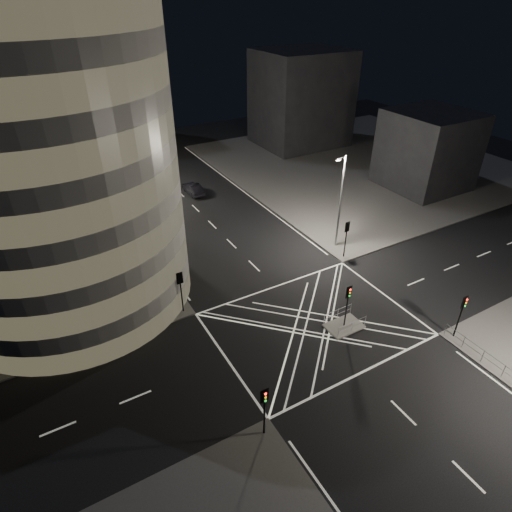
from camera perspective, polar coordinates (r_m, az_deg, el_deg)
ground at (r=36.28m, az=7.65°, el=-9.00°), size 120.00×120.00×0.00m
sidewalk_far_right at (r=70.90m, az=13.82°, el=12.01°), size 42.00×42.00×0.15m
central_island at (r=36.41m, az=11.64°, el=-9.13°), size 3.00×2.00×0.15m
building_right_far at (r=76.62m, az=6.00°, el=20.17°), size 14.00×12.00×15.00m
building_right_near at (r=63.02m, az=21.89°, el=12.98°), size 10.00×10.00×10.00m
building_far_end at (r=81.48m, az=-21.02°, el=20.07°), size 18.00×8.00×18.00m
tree_a at (r=36.31m, az=-14.05°, el=-0.59°), size 4.19×4.19×6.90m
tree_b at (r=41.51m, az=-16.52°, el=3.08°), size 4.32×4.32×6.73m
tree_c at (r=46.89m, az=-18.45°, el=5.96°), size 3.64×3.64×6.15m
tree_d at (r=52.07m, az=-20.18°, el=9.14°), size 5.35×5.35×7.83m
tree_e at (r=57.80m, az=-21.38°, el=10.64°), size 3.54×3.54×6.31m
traffic_signal_fl at (r=35.87m, az=-10.05°, el=-3.82°), size 0.55×0.22×4.00m
traffic_signal_nl at (r=26.76m, az=1.13°, el=-19.08°), size 0.55×0.22×4.00m
traffic_signal_fr at (r=43.60m, az=11.98°, el=3.04°), size 0.55×0.22×4.00m
traffic_signal_nr at (r=36.48m, az=25.81°, el=-6.38°), size 0.55×0.22×4.00m
traffic_signal_island at (r=34.62m, az=12.15°, el=-5.62°), size 0.55×0.22×4.00m
street_lamp_left_near at (r=38.58m, az=-14.08°, el=3.10°), size 1.25×0.25×10.00m
street_lamp_left_far at (r=54.77m, az=-19.90°, el=11.06°), size 1.25×0.25×10.00m
street_lamp_right_far at (r=44.26m, az=11.17°, el=7.43°), size 1.25×0.25×10.00m
railing_island_south at (r=35.52m, az=12.68°, el=-9.19°), size 2.80×0.06×1.10m
railing_island_north at (r=36.50m, az=10.84°, el=-7.61°), size 2.80×0.06×1.10m
sedan at (r=58.44m, az=-8.37°, el=8.86°), size 1.68×4.46×1.46m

